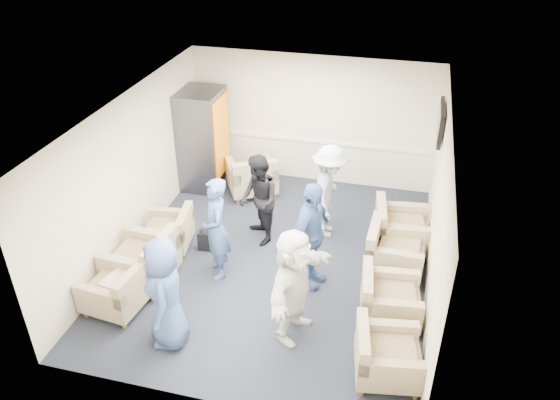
% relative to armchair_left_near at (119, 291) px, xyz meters
% --- Properties ---
extents(floor, '(6.00, 6.00, 0.00)m').
position_rel_armchair_left_near_xyz_m(floor, '(1.95, 1.72, -0.33)').
color(floor, black).
rests_on(floor, ground).
extents(ceiling, '(6.00, 6.00, 0.00)m').
position_rel_armchair_left_near_xyz_m(ceiling, '(1.95, 1.72, 2.37)').
color(ceiling, white).
rests_on(ceiling, back_wall).
extents(back_wall, '(5.00, 0.02, 2.70)m').
position_rel_armchair_left_near_xyz_m(back_wall, '(1.95, 4.72, 1.02)').
color(back_wall, beige).
rests_on(back_wall, floor).
extents(front_wall, '(5.00, 0.02, 2.70)m').
position_rel_armchair_left_near_xyz_m(front_wall, '(1.95, -1.28, 1.02)').
color(front_wall, beige).
rests_on(front_wall, floor).
extents(left_wall, '(0.02, 6.00, 2.70)m').
position_rel_armchair_left_near_xyz_m(left_wall, '(-0.55, 1.72, 1.02)').
color(left_wall, beige).
rests_on(left_wall, floor).
extents(right_wall, '(0.02, 6.00, 2.70)m').
position_rel_armchair_left_near_xyz_m(right_wall, '(4.45, 1.72, 1.02)').
color(right_wall, beige).
rests_on(right_wall, floor).
extents(chair_rail, '(4.98, 0.04, 0.06)m').
position_rel_armchair_left_near_xyz_m(chair_rail, '(1.95, 4.70, 0.57)').
color(chair_rail, white).
rests_on(chair_rail, back_wall).
extents(tv, '(0.10, 1.00, 0.58)m').
position_rel_armchair_left_near_xyz_m(tv, '(4.39, 3.52, 1.71)').
color(tv, black).
rests_on(tv, right_wall).
extents(armchair_left_near, '(0.92, 0.92, 0.67)m').
position_rel_armchair_left_near_xyz_m(armchair_left_near, '(0.00, 0.00, 0.00)').
color(armchair_left_near, '#978461').
rests_on(armchair_left_near, floor).
extents(armchair_left_mid, '(1.01, 1.01, 0.76)m').
position_rel_armchair_left_near_xyz_m(armchair_left_mid, '(0.08, 0.69, 0.05)').
color(armchair_left_mid, '#978461').
rests_on(armchair_left_mid, floor).
extents(armchair_left_far, '(0.90, 0.90, 0.63)m').
position_rel_armchair_left_near_xyz_m(armchair_left_far, '(0.09, 1.65, -0.02)').
color(armchair_left_far, '#978461').
rests_on(armchair_left_far, floor).
extents(armchair_right_near, '(0.95, 0.95, 0.66)m').
position_rel_armchair_left_near_xyz_m(armchair_right_near, '(3.93, -0.33, -0.00)').
color(armchair_right_near, '#978461').
rests_on(armchair_right_near, floor).
extents(armchair_right_midnear, '(0.94, 0.94, 0.68)m').
position_rel_armchair_left_near_xyz_m(armchair_right_midnear, '(3.87, 0.77, 0.01)').
color(armchair_right_midnear, '#978461').
rests_on(armchair_right_midnear, floor).
extents(armchair_right_midfar, '(0.93, 0.93, 0.72)m').
position_rel_armchair_left_near_xyz_m(armchair_right_midfar, '(3.86, 1.93, 0.03)').
color(armchair_right_midfar, '#978461').
rests_on(armchair_right_midfar, floor).
extents(armchair_right_far, '(1.02, 1.02, 0.73)m').
position_rel_armchair_left_near_xyz_m(armchair_right_far, '(3.91, 2.63, 0.03)').
color(armchair_right_far, '#978461').
rests_on(armchair_right_far, floor).
extents(armchair_corner, '(1.25, 1.25, 0.73)m').
position_rel_armchair_left_near_xyz_m(armchair_corner, '(0.92, 3.81, 0.03)').
color(armchair_corner, '#978461').
rests_on(armchair_corner, floor).
extents(vending_machine, '(0.83, 0.97, 2.06)m').
position_rel_armchair_left_near_xyz_m(vending_machine, '(-0.14, 3.95, 0.70)').
color(vending_machine, '#4A4A51').
rests_on(vending_machine, floor).
extents(backpack, '(0.27, 0.20, 0.43)m').
position_rel_armchair_left_near_xyz_m(backpack, '(0.69, 1.75, -0.11)').
color(backpack, black).
rests_on(backpack, floor).
extents(pillow, '(0.41, 0.49, 0.13)m').
position_rel_armchair_left_near_xyz_m(pillow, '(-0.01, 0.01, 0.17)').
color(pillow, beige).
rests_on(pillow, armchair_left_near).
extents(person_front_left, '(0.77, 0.95, 1.69)m').
position_rel_armchair_left_near_xyz_m(person_front_left, '(0.99, -0.41, 0.51)').
color(person_front_left, '#3B568D').
rests_on(person_front_left, floor).
extents(person_mid_left, '(0.66, 0.75, 1.74)m').
position_rel_armchair_left_near_xyz_m(person_mid_left, '(1.14, 1.17, 0.54)').
color(person_mid_left, '#3B568D').
rests_on(person_mid_left, floor).
extents(person_back_left, '(0.96, 1.01, 1.65)m').
position_rel_armchair_left_near_xyz_m(person_back_left, '(1.52, 2.25, 0.49)').
color(person_back_left, black).
rests_on(person_back_left, floor).
extents(person_back_right, '(0.69, 1.15, 1.74)m').
position_rel_armchair_left_near_xyz_m(person_back_right, '(2.66, 2.76, 0.54)').
color(person_back_right, silver).
rests_on(person_back_right, floor).
extents(person_mid_right, '(0.74, 1.15, 1.81)m').
position_rel_armchair_left_near_xyz_m(person_mid_right, '(2.63, 1.29, 0.57)').
color(person_mid_right, '#3B568D').
rests_on(person_mid_right, floor).
extents(person_front_right, '(0.87, 1.68, 1.73)m').
position_rel_armchair_left_near_xyz_m(person_front_right, '(2.63, 0.16, 0.53)').
color(person_front_right, white).
rests_on(person_front_right, floor).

